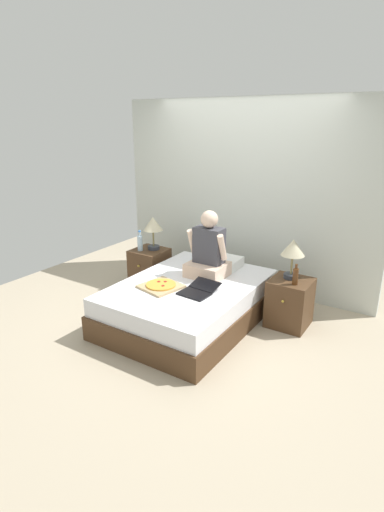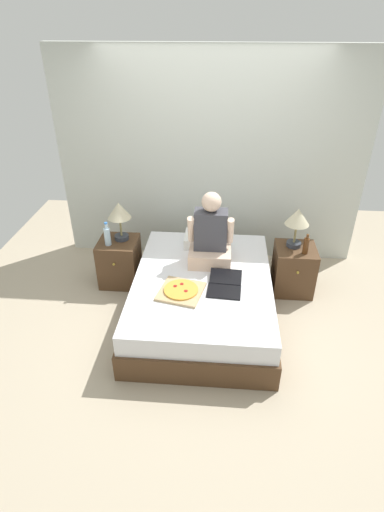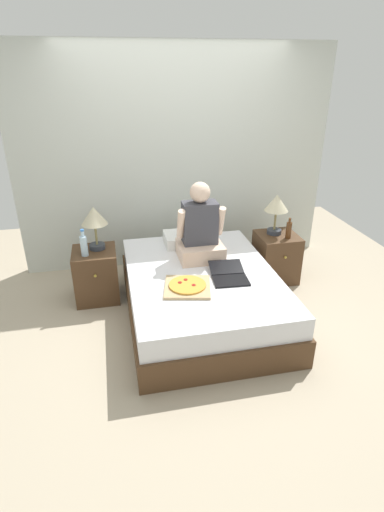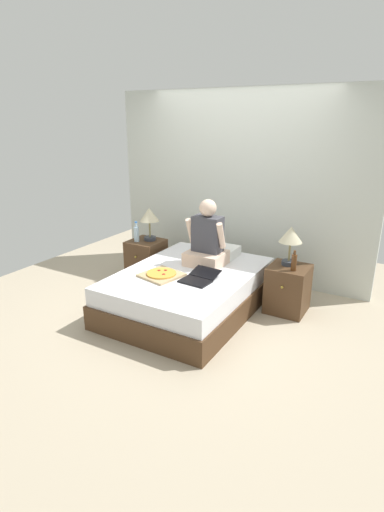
% 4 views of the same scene
% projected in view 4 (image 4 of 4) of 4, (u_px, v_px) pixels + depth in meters
% --- Properties ---
extents(ground_plane, '(5.64, 5.64, 0.00)m').
position_uv_depth(ground_plane, '(189.00, 309.00, 4.70)').
color(ground_plane, tan).
extents(wall_back, '(3.64, 0.12, 2.50)m').
position_uv_depth(wall_back, '(239.00, 187.00, 5.38)').
color(wall_back, silver).
rests_on(wall_back, ground).
extents(bed, '(1.42, 1.94, 0.47)m').
position_uv_depth(bed, '(189.00, 291.00, 4.62)').
color(bed, '#4C331E').
rests_on(bed, ground).
extents(nightstand_left, '(0.44, 0.47, 0.55)m').
position_uv_depth(nightstand_left, '(146.00, 260.00, 5.52)').
color(nightstand_left, '#4C331E').
rests_on(nightstand_left, ground).
extents(lamp_on_left_nightstand, '(0.26, 0.26, 0.45)m').
position_uv_depth(lamp_on_left_nightstand, '(149.00, 217.00, 5.35)').
color(lamp_on_left_nightstand, '#333842').
rests_on(lamp_on_left_nightstand, nightstand_left).
extents(water_bottle, '(0.07, 0.07, 0.28)m').
position_uv_depth(water_bottle, '(136.00, 234.00, 5.36)').
color(water_bottle, silver).
rests_on(water_bottle, nightstand_left).
extents(nightstand_right, '(0.44, 0.47, 0.55)m').
position_uv_depth(nightstand_right, '(288.00, 289.00, 4.58)').
color(nightstand_right, '#4C331E').
rests_on(nightstand_right, ground).
extents(lamp_on_right_nightstand, '(0.26, 0.26, 0.45)m').
position_uv_depth(lamp_on_right_nightstand, '(291.00, 237.00, 4.43)').
color(lamp_on_right_nightstand, '#333842').
rests_on(lamp_on_right_nightstand, nightstand_right).
extents(beer_bottle, '(0.06, 0.06, 0.23)m').
position_uv_depth(beer_bottle, '(294.00, 262.00, 4.34)').
color(beer_bottle, '#512D14').
rests_on(beer_bottle, nightstand_right).
extents(pillow, '(0.52, 0.34, 0.12)m').
position_uv_depth(pillow, '(217.00, 250.00, 5.08)').
color(pillow, white).
rests_on(pillow, bed).
extents(person_seated, '(0.47, 0.40, 0.78)m').
position_uv_depth(person_seated, '(207.00, 241.00, 4.69)').
color(person_seated, beige).
rests_on(person_seated, bed).
extents(laptop, '(0.34, 0.43, 0.07)m').
position_uv_depth(laptop, '(199.00, 278.00, 4.30)').
color(laptop, black).
rests_on(laptop, bed).
extents(pizza_box, '(0.48, 0.48, 0.04)m').
position_uv_depth(pizza_box, '(161.00, 274.00, 4.41)').
color(pizza_box, tan).
rests_on(pizza_box, bed).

